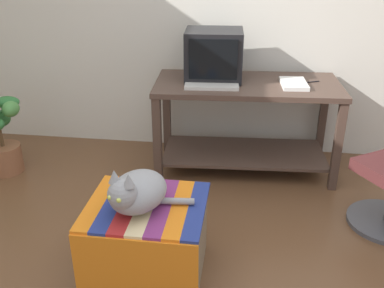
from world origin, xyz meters
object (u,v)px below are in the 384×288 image
object	(u,v)px
desk	(246,111)
potted_plant	(1,136)
keyboard	(212,86)
book	(294,84)
ottoman_with_blanket	(148,239)
cat	(136,192)
tv_monitor	(214,55)

from	to	relation	value
desk	potted_plant	size ratio (longest dim) A/B	2.26
keyboard	desk	bearing A→B (deg)	27.61
book	ottoman_with_blanket	world-z (taller)	book
book	potted_plant	size ratio (longest dim) A/B	0.45
desk	cat	world-z (taller)	desk
desk	ottoman_with_blanket	distance (m)	1.46
desk	ottoman_with_blanket	world-z (taller)	desk
desk	cat	size ratio (longest dim) A/B	3.05
desk	cat	distance (m)	1.49
book	potted_plant	distance (m)	2.34
potted_plant	desk	bearing A→B (deg)	9.16
tv_monitor	book	distance (m)	0.65
tv_monitor	potted_plant	bearing A→B (deg)	-170.72
desk	tv_monitor	bearing A→B (deg)	163.46
keyboard	potted_plant	bearing A→B (deg)	-179.12
book	potted_plant	world-z (taller)	book
tv_monitor	book	xyz separation A→B (m)	(0.62, -0.09, -0.17)
tv_monitor	potted_plant	world-z (taller)	tv_monitor
desk	keyboard	world-z (taller)	keyboard
keyboard	potted_plant	world-z (taller)	keyboard
desk	ottoman_with_blanket	size ratio (longest dim) A/B	2.27
tv_monitor	ottoman_with_blanket	bearing A→B (deg)	-102.77
desk	potted_plant	world-z (taller)	desk
cat	book	bearing A→B (deg)	76.81
tv_monitor	ottoman_with_blanket	world-z (taller)	tv_monitor
ottoman_with_blanket	cat	size ratio (longest dim) A/B	1.34
book	ottoman_with_blanket	bearing A→B (deg)	-127.56
keyboard	cat	bearing A→B (deg)	-106.88
keyboard	ottoman_with_blanket	xyz separation A→B (m)	(-0.24, -1.18, -0.53)
desk	ottoman_with_blanket	xyz separation A→B (m)	(-0.50, -1.34, -0.28)
desk	book	bearing A→B (deg)	-8.12
book	ottoman_with_blanket	distance (m)	1.65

